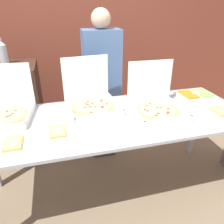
{
  "coord_description": "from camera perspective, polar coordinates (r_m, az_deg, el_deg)",
  "views": [
    {
      "loc": [
        -0.42,
        -1.59,
        1.75
      ],
      "look_at": [
        0.0,
        0.0,
        0.92
      ],
      "focal_mm": 35.0,
      "sensor_mm": 36.0,
      "label": 1
    }
  ],
  "objects": [
    {
      "name": "person_guest_cap",
      "position": [
        2.49,
        -2.55,
        6.44
      ],
      "size": [
        0.4,
        0.22,
        1.71
      ],
      "rotation": [
        0.0,
        0.0,
        3.14
      ],
      "color": "#473D33",
      "rests_on": "ground_plane"
    },
    {
      "name": "soda_bottle",
      "position": [
        2.71,
        -26.67,
        13.85
      ],
      "size": [
        0.09,
        0.09,
        0.3
      ],
      "color": "#B7BCC1",
      "rests_on": "sideboard_podium"
    },
    {
      "name": "pizza_box_near_left",
      "position": [
        2.03,
        -5.43,
        3.27
      ],
      "size": [
        0.48,
        0.5,
        0.44
      ],
      "rotation": [
        0.0,
        0.0,
        0.1
      ],
      "color": "white",
      "rests_on": "buffet_table"
    },
    {
      "name": "pizza_box_far_right",
      "position": [
        1.98,
        11.32,
        2.19
      ],
      "size": [
        0.43,
        0.45,
        0.42
      ],
      "rotation": [
        0.0,
        0.0,
        -0.02
      ],
      "color": "white",
      "rests_on": "buffet_table"
    },
    {
      "name": "paper_plate_front_right",
      "position": [
        2.15,
        26.43,
        -0.02
      ],
      "size": [
        0.22,
        0.22,
        0.03
      ],
      "color": "white",
      "rests_on": "buffet_table"
    },
    {
      "name": "paper_plate_front_left",
      "position": [
        1.69,
        -14.0,
        -5.13
      ],
      "size": [
        0.25,
        0.25,
        0.03
      ],
      "color": "white",
      "rests_on": "buffet_table"
    },
    {
      "name": "buffet_table",
      "position": [
        1.91,
        0.0,
        -3.85
      ],
      "size": [
        2.39,
        0.9,
        0.87
      ],
      "color": "#A8AAB2",
      "rests_on": "ground_plane"
    },
    {
      "name": "ground_plane",
      "position": [
        2.41,
        0.0,
        -20.1
      ],
      "size": [
        16.0,
        16.0,
        0.0
      ],
      "primitive_type": "plane",
      "color": "#847056"
    },
    {
      "name": "paper_plate_front_center",
      "position": [
        1.65,
        -24.42,
        -7.66
      ],
      "size": [
        0.25,
        0.25,
        0.03
      ],
      "color": "white",
      "rests_on": "buffet_table"
    },
    {
      "name": "sideboard_podium",
      "position": [
        2.84,
        -23.88,
        -0.35
      ],
      "size": [
        0.62,
        0.59,
        1.15
      ],
      "color": "#382319",
      "rests_on": "ground_plane"
    },
    {
      "name": "brick_wall_behind",
      "position": [
        3.34,
        -8.03,
        20.33
      ],
      "size": [
        10.0,
        0.06,
        2.8
      ],
      "color": "brown",
      "rests_on": "ground_plane"
    },
    {
      "name": "pizza_box_near_right",
      "position": [
        2.06,
        -25.98,
        0.85
      ],
      "size": [
        0.47,
        0.49,
        0.42
      ],
      "rotation": [
        0.0,
        0.0,
        -0.13
      ],
      "color": "white",
      "rests_on": "buffet_table"
    },
    {
      "name": "veggie_tray",
      "position": [
        2.42,
        20.97,
        4.11
      ],
      "size": [
        0.36,
        0.26,
        0.05
      ],
      "color": "white",
      "rests_on": "buffet_table"
    }
  ]
}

